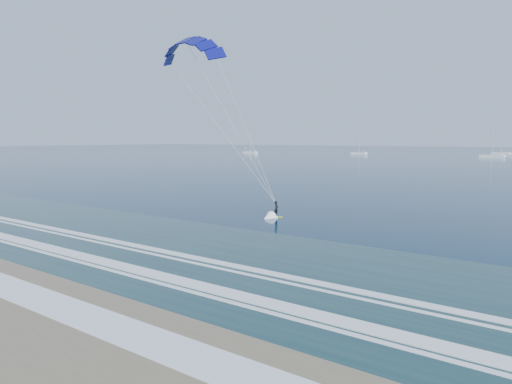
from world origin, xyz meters
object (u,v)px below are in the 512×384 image
object	(u,v)px
kitesurfer_rig	(229,118)
sailboat_0	(250,153)
sailboat_3	(492,156)
sailboat_2	(501,153)
sailboat_1	(359,153)

from	to	relation	value
kitesurfer_rig	sailboat_0	size ratio (longest dim) A/B	1.76
sailboat_0	sailboat_3	world-z (taller)	sailboat_3
kitesurfer_rig	sailboat_2	size ratio (longest dim) A/B	1.70
sailboat_2	sailboat_3	bearing A→B (deg)	-86.96
sailboat_0	sailboat_3	bearing A→B (deg)	9.64
sailboat_0	sailboat_1	distance (m)	53.85
sailboat_0	sailboat_1	xyz separation A→B (m)	(49.65, 20.87, -0.00)
kitesurfer_rig	sailboat_3	size ratio (longest dim) A/B	1.51
sailboat_3	sailboat_1	bearing A→B (deg)	177.44
kitesurfer_rig	sailboat_3	world-z (taller)	kitesurfer_rig
kitesurfer_rig	sailboat_2	distance (m)	211.84
sailboat_1	sailboat_3	distance (m)	58.04
kitesurfer_rig	sailboat_3	bearing A→B (deg)	90.44
sailboat_0	sailboat_2	xyz separation A→B (m)	(105.42, 59.80, 0.00)
kitesurfer_rig	sailboat_1	world-z (taller)	kitesurfer_rig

